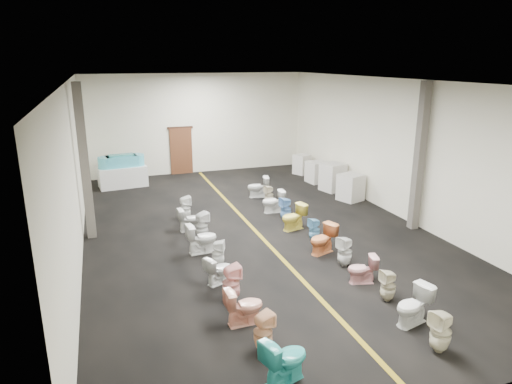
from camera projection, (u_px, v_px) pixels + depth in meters
floor at (254, 229)px, 14.17m from camera, size 16.00×16.00×0.00m
ceiling at (254, 81)px, 12.91m from camera, size 16.00×16.00×0.00m
wall_back at (197, 124)px, 20.80m from camera, size 10.00×0.00×10.00m
wall_front at (441, 273)px, 6.29m from camera, size 10.00×0.00×10.00m
wall_left at (74, 171)px, 11.97m from camera, size 0.00×16.00×16.00m
wall_right at (396, 148)px, 15.11m from camera, size 0.00×16.00×16.00m
aisle_stripe at (254, 229)px, 14.17m from camera, size 0.12×15.60×0.01m
back_door at (181, 151)px, 20.83m from camera, size 1.00×0.10×2.10m
door_frame at (180, 128)px, 20.54m from camera, size 1.15×0.08×0.10m
column_left at (84, 163)px, 12.96m from camera, size 0.25×0.25×4.50m
column_right at (419, 157)px, 13.67m from camera, size 0.25×0.25×4.50m
display_table at (123, 177)px, 18.85m from camera, size 1.99×1.16×0.84m
bathtub at (121, 161)px, 18.66m from camera, size 1.85×0.80×0.55m
appliance_crate_a at (351, 187)px, 16.97m from camera, size 0.98×0.98×0.99m
appliance_crate_b at (333, 177)px, 18.22m from camera, size 0.98×0.98×1.11m
appliance_crate_c at (317, 172)px, 19.50m from camera, size 0.88×0.88×0.90m
appliance_crate_d at (302, 164)px, 20.92m from camera, size 0.83×0.83×0.90m
toilet_left_0 at (285, 359)px, 7.38m from camera, size 0.91×0.69×0.83m
toilet_left_1 at (263, 332)px, 8.16m from camera, size 0.44×0.44×0.77m
toilet_left_2 at (244, 306)px, 9.01m from camera, size 0.78×0.46×0.78m
toilet_left_3 at (231, 283)px, 9.86m from camera, size 0.43×0.42×0.84m
toilet_left_4 at (219, 270)px, 10.67m from camera, size 0.77×0.62×0.69m
toilet_left_5 at (218, 253)px, 11.55m from camera, size 0.42×0.42×0.70m
toilet_left_6 at (202, 238)px, 12.36m from camera, size 0.85×0.53×0.83m
toilet_left_7 at (202, 226)px, 13.30m from camera, size 0.49×0.49×0.82m
toilet_left_8 at (190, 219)px, 13.97m from camera, size 0.74×0.45×0.73m
toilet_left_9 at (185, 208)px, 14.87m from camera, size 0.40×0.39×0.82m
toilet_right_0 at (441, 331)px, 8.13m from camera, size 0.44×0.43×0.82m
toilet_right_1 at (413, 306)px, 8.99m from camera, size 0.87×0.63×0.80m
toilet_right_2 at (388, 286)px, 9.88m from camera, size 0.34×0.34×0.72m
toilet_right_3 at (362, 269)px, 10.69m from camera, size 0.75×0.54×0.69m
toilet_right_4 at (345, 252)px, 11.54m from camera, size 0.46×0.45×0.80m
toilet_right_5 at (323, 239)px, 12.32m from camera, size 0.90×0.70×0.81m
toilet_right_6 at (314, 230)px, 13.17m from camera, size 0.37×0.36×0.69m
toilet_right_7 at (294, 217)px, 14.04m from camera, size 0.87×0.63×0.80m
toilet_right_8 at (286, 209)px, 14.83m from camera, size 0.42×0.41×0.79m
toilet_right_9 at (273, 201)px, 15.64m from camera, size 0.79×0.48×0.78m
toilet_right_10 at (269, 195)px, 16.53m from camera, size 0.36×0.35×0.71m
toilet_right_11 at (258, 187)px, 17.37m from camera, size 0.87×0.60×0.81m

